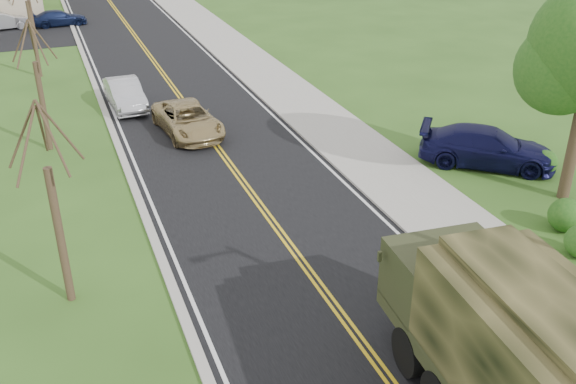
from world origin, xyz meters
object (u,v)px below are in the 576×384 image
suv_champagne (188,119)px  military_truck (524,356)px  sedan_silver (125,94)px  pickup_navy (487,147)px

suv_champagne → military_truck: bearing=-88.9°
military_truck → suv_champagne: size_ratio=1.63×
military_truck → suv_champagne: bearing=101.3°
suv_champagne → sedan_silver: sedan_silver is taller
military_truck → sedan_silver: bearing=104.9°
suv_champagne → sedan_silver: size_ratio=1.13×
sedan_silver → pickup_navy: size_ratio=0.80×
military_truck → sedan_silver: size_ratio=1.83×
military_truck → pickup_navy: military_truck is taller
suv_champagne → pickup_navy: size_ratio=0.90×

